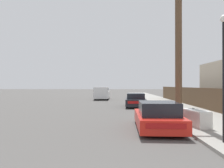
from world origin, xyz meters
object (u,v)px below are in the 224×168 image
(car_parked_mid, at_px, (136,100))
(discarded_fridge, at_px, (196,118))
(utility_pole, at_px, (179,38))
(street_lamp, at_px, (224,67))
(pickup_truck, at_px, (102,93))
(parked_sports_car_red, at_px, (158,117))

(car_parked_mid, bearing_deg, discarded_fridge, -75.84)
(utility_pole, xyz_separation_m, street_lamp, (-0.05, -5.59, -2.21))
(utility_pole, height_order, street_lamp, utility_pole)
(discarded_fridge, xyz_separation_m, car_parked_mid, (-1.93, 10.24, 0.10))
(pickup_truck, xyz_separation_m, street_lamp, (5.73, -23.46, 1.72))
(parked_sports_car_red, distance_m, street_lamp, 3.73)
(car_parked_mid, xyz_separation_m, pickup_truck, (-3.89, 10.34, 0.28))
(parked_sports_car_red, height_order, pickup_truck, pickup_truck)
(parked_sports_car_red, bearing_deg, pickup_truck, 102.68)
(pickup_truck, xyz_separation_m, utility_pole, (5.78, -17.87, 3.94))
(parked_sports_car_red, bearing_deg, car_parked_mid, 92.44)
(discarded_fridge, xyz_separation_m, parked_sports_car_red, (-1.81, -0.27, 0.09))
(pickup_truck, relative_size, utility_pole, 0.60)
(street_lamp, bearing_deg, discarded_fridge, 88.26)
(pickup_truck, height_order, utility_pole, utility_pole)
(discarded_fridge, distance_m, utility_pole, 5.10)
(discarded_fridge, relative_size, utility_pole, 0.19)
(pickup_truck, bearing_deg, street_lamp, 103.44)
(car_parked_mid, relative_size, street_lamp, 1.04)
(discarded_fridge, bearing_deg, street_lamp, -102.08)
(pickup_truck, height_order, street_lamp, street_lamp)
(parked_sports_car_red, distance_m, car_parked_mid, 10.51)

